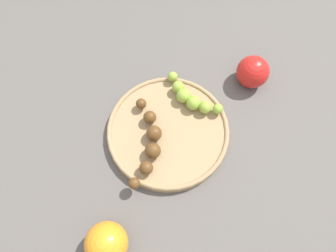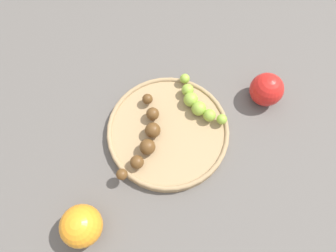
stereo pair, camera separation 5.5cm
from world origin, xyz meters
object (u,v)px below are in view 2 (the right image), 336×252
at_px(apple_red, 267,90).
at_px(orange_fruit, 81,226).
at_px(fruit_bowl, 168,131).
at_px(banana_green, 197,102).
at_px(banana_overripe, 146,137).

xyz_separation_m(apple_red, orange_fruit, (0.21, 0.41, 0.00)).
xyz_separation_m(fruit_bowl, banana_green, (-0.03, -0.08, 0.02)).
bearing_deg(banana_green, apple_red, 154.32).
bearing_deg(apple_red, banana_green, 37.45).
distance_m(banana_green, apple_red, 0.15).
height_order(banana_overripe, banana_green, same).
bearing_deg(banana_overripe, banana_green, 52.30).
relative_size(fruit_bowl, orange_fruit, 3.36).
height_order(banana_overripe, apple_red, apple_red).
height_order(banana_green, orange_fruit, orange_fruit).
distance_m(apple_red, orange_fruit, 0.46).
xyz_separation_m(banana_overripe, orange_fruit, (0.02, 0.20, 0.00)).
height_order(banana_green, apple_red, apple_red).
bearing_deg(banana_green, orange_fruit, 12.15).
bearing_deg(fruit_bowl, banana_overripe, 54.15).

